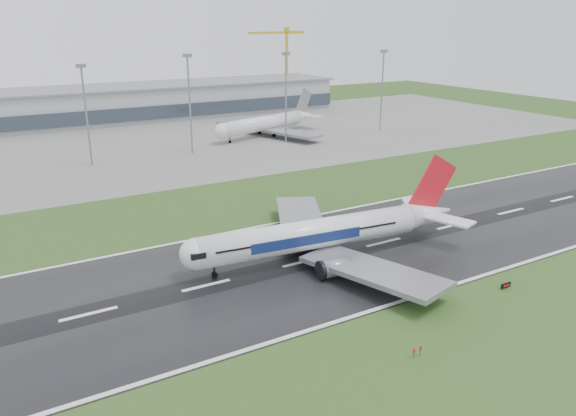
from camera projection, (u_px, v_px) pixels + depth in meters
ground at (303, 262)px, 107.08m from camera, size 520.00×520.00×0.00m
runway at (303, 262)px, 107.06m from camera, size 400.00×45.00×0.10m
apron at (129, 145)px, 209.42m from camera, size 400.00×130.00×0.08m
terminal at (93, 106)px, 256.18m from camera, size 240.00×36.00×15.00m
main_airliner at (329, 214)px, 107.01m from camera, size 64.49×61.98×17.43m
parked_airliner at (266, 115)px, 224.49m from camera, size 69.82×67.32×16.53m
tower_crane at (287, 65)px, 318.01m from camera, size 41.32×12.95×41.79m
runway_sign at (506, 286)px, 96.45m from camera, size 2.31×0.35×1.04m
floodmast_2 at (87, 118)px, 175.11m from camera, size 0.64×0.64×30.83m
floodmast_3 at (190, 107)px, 191.27m from camera, size 0.64×0.64×32.93m
floodmast_4 at (286, 100)px, 209.67m from camera, size 0.64×0.64×32.53m
floodmast_5 at (382, 93)px, 231.92m from camera, size 0.64×0.64×32.31m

